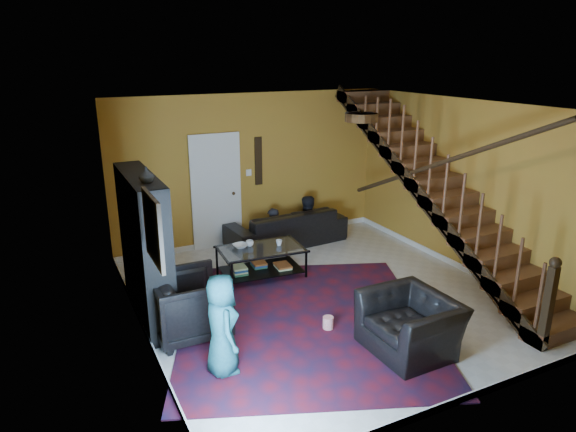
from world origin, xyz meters
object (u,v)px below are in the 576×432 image
(bookshelf, at_px, (146,250))
(armchair_right, at_px, (410,324))
(sofa, at_px, (286,227))
(armchair_left, at_px, (190,305))
(coffee_table, at_px, (261,260))

(bookshelf, height_order, armchair_right, bookshelf)
(bookshelf, distance_m, sofa, 3.44)
(bookshelf, distance_m, armchair_left, 1.00)
(armchair_left, height_order, armchair_right, armchair_left)
(sofa, height_order, armchair_right, armchair_right)
(armchair_left, bearing_deg, sofa, -45.99)
(armchair_left, distance_m, coffee_table, 1.96)
(bookshelf, xyz_separation_m, coffee_table, (1.88, 0.48, -0.67))
(bookshelf, xyz_separation_m, sofa, (2.92, 1.70, -0.64))
(armchair_right, xyz_separation_m, coffee_table, (-0.76, 2.76, -0.05))
(bookshelf, distance_m, coffee_table, 2.05)
(armchair_left, xyz_separation_m, coffee_table, (1.52, 1.23, -0.13))
(sofa, height_order, armchair_left, armchair_left)
(sofa, relative_size, armchair_right, 2.11)
(bookshelf, relative_size, armchair_left, 2.16)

